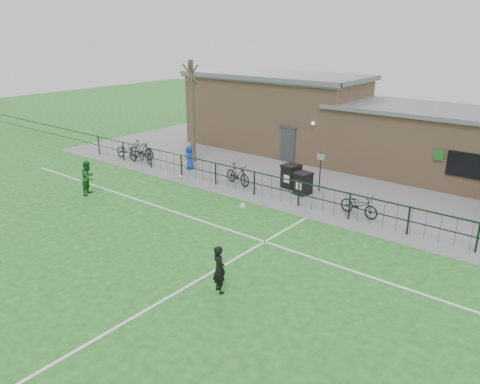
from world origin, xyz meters
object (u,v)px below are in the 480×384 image
Objects in this scene: bicycle_e at (359,205)px; bicycle_a at (127,151)px; outfield_player at (88,178)px; bicycle_d at (238,174)px; spectator_child at (190,158)px; bare_tree at (192,113)px; bicycle_c at (145,155)px; bicycle_b at (142,150)px; wheelie_bin_left at (291,177)px; ball_ground at (181,177)px; wheelie_bin_right at (303,184)px; sign_post at (320,172)px.

bicycle_a is at bearing 99.40° from bicycle_e.
bicycle_d is at bearing -69.03° from outfield_player.
bare_tree is at bearing 141.25° from spectator_child.
bicycle_d reaches higher than bicycle_c.
bare_tree is 3.09× the size of bicycle_b.
wheelie_bin_left is 10.01m from outfield_player.
ball_ground is (1.85, -2.93, -2.89)m from bare_tree.
bicycle_b reaches higher than wheelie_bin_right.
bicycle_a is 1.10× the size of bicycle_e.
bicycle_a is at bearing 6.52° from outfield_player.
bicycle_d is at bearing -20.01° from bare_tree.
wheelie_bin_right is 0.50× the size of sign_post.
outfield_player is at bearing -141.57° from bicycle_c.
bicycle_a is 1.04× the size of bicycle_b.
bicycle_b is 1.12× the size of bicycle_c.
bicycle_b is at bearing -165.26° from wheelie_bin_left.
bare_tree reaches higher than bicycle_d.
bicycle_e is (14.50, -0.23, -0.10)m from bicycle_b.
wheelie_bin_left is 1.13m from wheelie_bin_right.
wheelie_bin_right is 0.60× the size of outfield_player.
bicycle_e is at bearing 6.33° from ball_ground.
bicycle_b is 0.87m from bicycle_c.
bare_tree is 8.93m from sign_post.
wheelie_bin_right is at bearing -18.89° from wheelie_bin_left.
ball_ground is (4.71, -1.32, -0.50)m from bicycle_b.
bare_tree reaches higher than outfield_player.
spectator_child reaches higher than bicycle_a.
bicycle_d is (-3.82, -1.71, -0.45)m from sign_post.
wheelie_bin_left is at bearing -64.17° from bicycle_c.
bicycle_d is (-2.40, -1.33, -0.01)m from wheelie_bin_left.
sign_post is 1.10× the size of bicycle_d.
bicycle_b is (-11.15, -0.65, 0.08)m from wheelie_bin_right.
spectator_child reaches higher than bicycle_d.
outfield_player is (-8.20, -6.45, 0.31)m from wheelie_bin_right.
bicycle_c is at bearing 166.48° from ball_ground.
bicycle_b is 1.17× the size of outfield_player.
bare_tree is 4.51m from ball_ground.
bicycle_e is (15.23, 0.34, -0.05)m from bicycle_a.
spectator_child is at bearing -36.81° from outfield_player.
spectator_child is 1.93m from ball_ground.
bicycle_c is 1.04× the size of outfield_player.
sign_post reaches higher than spectator_child.
sign_post reaches higher than bicycle_a.
sign_post reaches higher than outfield_player.
ball_ground is at bearing 122.90° from bicycle_d.
spectator_child is (-7.32, -0.35, 0.18)m from wheelie_bin_right.
spectator_child reaches higher than bicycle_c.
bicycle_e is at bearing -84.94° from bicycle_a.
bare_tree reaches higher than bicycle_a.
spectator_child is at bearing -90.85° from bicycle_b.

